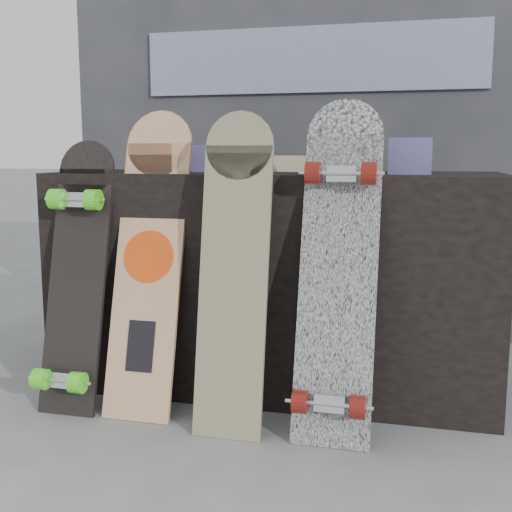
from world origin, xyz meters
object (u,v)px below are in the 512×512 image
(longboard_geisha, at_px, (150,252))
(longboard_celtic, at_px, (234,263))
(longboard_cascadia, at_px, (338,263))
(skateboard_dark, at_px, (76,272))
(vendor_table, at_px, (275,279))

(longboard_geisha, distance_m, longboard_celtic, 0.35)
(longboard_cascadia, xyz_separation_m, skateboard_dark, (-0.89, -0.00, -0.07))
(vendor_table, distance_m, longboard_geisha, 0.51)
(longboard_geisha, distance_m, skateboard_dark, 0.26)
(longboard_celtic, bearing_deg, vendor_table, 85.40)
(longboard_celtic, relative_size, skateboard_dark, 1.09)
(vendor_table, height_order, longboard_geisha, longboard_geisha)
(longboard_cascadia, height_order, skateboard_dark, longboard_cascadia)
(skateboard_dark, bearing_deg, longboard_celtic, -4.75)
(longboard_celtic, relative_size, longboard_cascadia, 0.96)
(longboard_celtic, distance_m, skateboard_dark, 0.58)
(vendor_table, bearing_deg, longboard_geisha, -138.13)
(longboard_celtic, xyz_separation_m, longboard_cascadia, (0.32, 0.05, 0.00))
(vendor_table, bearing_deg, skateboard_dark, -147.89)
(longboard_cascadia, relative_size, skateboard_dark, 1.14)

